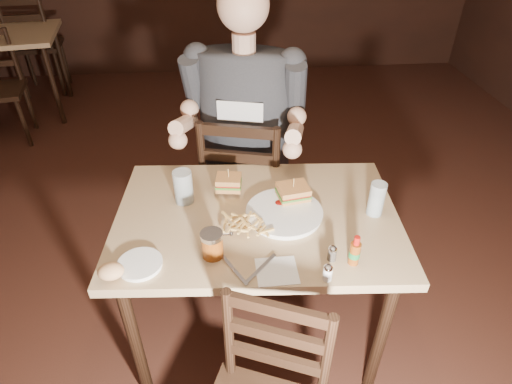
{
  "coord_description": "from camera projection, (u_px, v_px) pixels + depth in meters",
  "views": [
    {
      "loc": [
        0.1,
        -1.59,
        1.88
      ],
      "look_at": [
        0.22,
        -0.2,
        0.85
      ],
      "focal_mm": 30.0,
      "sensor_mm": 36.0,
      "label": 1
    }
  ],
  "objects": [
    {
      "name": "room_shell",
      "position": [
        190.0,
        41.0,
        1.56
      ],
      "size": [
        7.0,
        7.0,
        7.0
      ],
      "color": "black",
      "rests_on": "ground"
    },
    {
      "name": "main_table",
      "position": [
        257.0,
        231.0,
        1.79
      ],
      "size": [
        1.2,
        0.84,
        0.77
      ],
      "rotation": [
        0.0,
        0.0,
        -0.07
      ],
      "color": "tan",
      "rests_on": "ground"
    },
    {
      "name": "bg_table",
      "position": [
        11.0,
        43.0,
        3.86
      ],
      "size": [
        0.91,
        0.91,
        0.77
      ],
      "rotation": [
        0.0,
        0.0,
        0.15
      ],
      "color": "tan",
      "rests_on": "ground"
    },
    {
      "name": "chair_far",
      "position": [
        247.0,
        186.0,
        2.4
      ],
      "size": [
        0.55,
        0.58,
        0.97
      ],
      "primitive_type": null,
      "rotation": [
        0.0,
        0.0,
        2.9
      ],
      "color": "black",
      "rests_on": "ground"
    },
    {
      "name": "bg_chair_far",
      "position": [
        37.0,
        45.0,
        4.42
      ],
      "size": [
        0.51,
        0.54,
        0.98
      ],
      "primitive_type": null,
      "rotation": [
        0.0,
        0.0,
        3.25
      ],
      "color": "black",
      "rests_on": "ground"
    },
    {
      "name": "diner",
      "position": [
        243.0,
        100.0,
        2.03
      ],
      "size": [
        0.71,
        0.61,
        1.06
      ],
      "primitive_type": null,
      "rotation": [
        0.0,
        0.0,
        -0.25
      ],
      "color": "#2C2D31",
      "rests_on": "chair_far"
    },
    {
      "name": "dinner_plate",
      "position": [
        284.0,
        213.0,
        1.74
      ],
      "size": [
        0.32,
        0.32,
        0.02
      ],
      "primitive_type": "cylinder",
      "rotation": [
        0.0,
        0.0,
        -0.07
      ],
      "color": "white",
      "rests_on": "main_table"
    },
    {
      "name": "sandwich_left",
      "position": [
        229.0,
        179.0,
        1.84
      ],
      "size": [
        0.12,
        0.1,
        0.09
      ],
      "primitive_type": null,
      "rotation": [
        0.0,
        0.0,
        -0.13
      ],
      "color": "tan",
      "rests_on": "dinner_plate"
    },
    {
      "name": "sandwich_right",
      "position": [
        293.0,
        188.0,
        1.77
      ],
      "size": [
        0.14,
        0.12,
        0.1
      ],
      "primitive_type": null,
      "rotation": [
        0.0,
        0.0,
        0.17
      ],
      "color": "tan",
      "rests_on": "dinner_plate"
    },
    {
      "name": "fries_pile",
      "position": [
        246.0,
        223.0,
        1.65
      ],
      "size": [
        0.25,
        0.18,
        0.04
      ],
      "primitive_type": null,
      "rotation": [
        0.0,
        0.0,
        -0.07
      ],
      "color": "tan",
      "rests_on": "dinner_plate"
    },
    {
      "name": "ketchup_dollop",
      "position": [
        279.0,
        203.0,
        1.77
      ],
      "size": [
        0.04,
        0.04,
        0.01
      ],
      "primitive_type": "ellipsoid",
      "rotation": [
        0.0,
        0.0,
        -0.07
      ],
      "color": "maroon",
      "rests_on": "dinner_plate"
    },
    {
      "name": "glass_left",
      "position": [
        183.0,
        187.0,
        1.78
      ],
      "size": [
        0.08,
        0.08,
        0.15
      ],
      "primitive_type": "cylinder",
      "rotation": [
        0.0,
        0.0,
        -0.07
      ],
      "color": "silver",
      "rests_on": "main_table"
    },
    {
      "name": "glass_right",
      "position": [
        377.0,
        199.0,
        1.71
      ],
      "size": [
        0.07,
        0.07,
        0.15
      ],
      "primitive_type": "cylinder",
      "rotation": [
        0.0,
        0.0,
        -0.07
      ],
      "color": "silver",
      "rests_on": "main_table"
    },
    {
      "name": "hot_sauce",
      "position": [
        355.0,
        250.0,
        1.49
      ],
      "size": [
        0.04,
        0.04,
        0.12
      ],
      "primitive_type": null,
      "rotation": [
        0.0,
        0.0,
        -0.07
      ],
      "color": "#7A370E",
      "rests_on": "main_table"
    },
    {
      "name": "salt_shaker",
      "position": [
        328.0,
        273.0,
        1.45
      ],
      "size": [
        0.03,
        0.03,
        0.06
      ],
      "primitive_type": null,
      "rotation": [
        0.0,
        0.0,
        -0.07
      ],
      "color": "white",
      "rests_on": "main_table"
    },
    {
      "name": "pepper_shaker",
      "position": [
        332.0,
        254.0,
        1.52
      ],
      "size": [
        0.03,
        0.03,
        0.06
      ],
      "primitive_type": null,
      "rotation": [
        0.0,
        0.0,
        -0.07
      ],
      "color": "#38332D",
      "rests_on": "main_table"
    },
    {
      "name": "syrup_dispenser",
      "position": [
        212.0,
        244.0,
        1.52
      ],
      "size": [
        0.09,
        0.09,
        0.11
      ],
      "primitive_type": null,
      "rotation": [
        0.0,
        0.0,
        -0.07
      ],
      "color": "#7A370E",
      "rests_on": "main_table"
    },
    {
      "name": "napkin",
      "position": [
        277.0,
        271.0,
        1.49
      ],
      "size": [
        0.15,
        0.14,
        0.0
      ],
      "primitive_type": "cube",
      "rotation": [
        0.0,
        0.0,
        0.01
      ],
      "color": "white",
      "rests_on": "main_table"
    },
    {
      "name": "knife",
      "position": [
        232.0,
        267.0,
        1.5
      ],
      "size": [
        0.11,
        0.18,
        0.0
      ],
      "primitive_type": "cube",
      "rotation": [
        0.0,
        0.0,
        0.5
      ],
      "color": "silver",
      "rests_on": "napkin"
    },
    {
      "name": "fork",
      "position": [
        261.0,
        269.0,
        1.49
      ],
      "size": [
        0.13,
        0.14,
        0.01
      ],
      "primitive_type": "cube",
      "rotation": [
        0.0,
        0.0,
        -0.74
      ],
      "color": "silver",
      "rests_on": "napkin"
    },
    {
      "name": "side_plate",
      "position": [
        140.0,
        265.0,
        1.51
      ],
      "size": [
        0.16,
        0.16,
        0.01
      ],
      "primitive_type": "cylinder",
      "rotation": [
        0.0,
        0.0,
        -0.07
      ],
      "color": "white",
      "rests_on": "main_table"
    },
    {
      "name": "bread_roll",
      "position": [
        111.0,
        271.0,
        1.44
      ],
      "size": [
        0.09,
        0.08,
        0.05
      ],
      "primitive_type": "ellipsoid",
      "rotation": [
        0.0,
        0.0,
        -0.07
      ],
      "color": "tan",
      "rests_on": "side_plate"
    }
  ]
}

